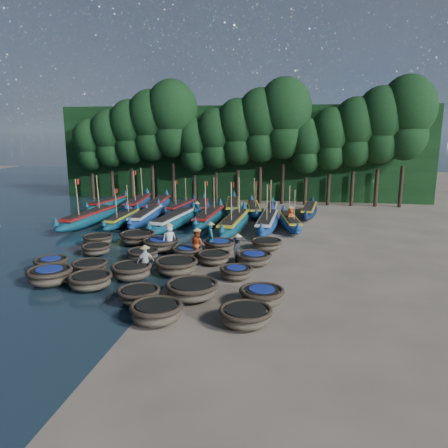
% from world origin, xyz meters
% --- Properties ---
extents(ground, '(120.00, 120.00, 0.00)m').
position_xyz_m(ground, '(0.00, 0.00, 0.00)').
color(ground, gray).
rests_on(ground, ground).
extents(foliage_wall, '(40.00, 3.00, 10.00)m').
position_xyz_m(foliage_wall, '(0.00, 23.50, 5.00)').
color(foliage_wall, black).
rests_on(foliage_wall, ground).
extents(coracle_3, '(2.36, 2.36, 0.79)m').
position_xyz_m(coracle_3, '(0.91, -9.40, 0.45)').
color(coracle_3, brown).
rests_on(coracle_3, ground).
extents(coracle_4, '(2.59, 2.59, 0.72)m').
position_xyz_m(coracle_4, '(4.39, -9.09, 0.41)').
color(coracle_4, brown).
rests_on(coracle_4, ground).
extents(coracle_5, '(2.59, 2.59, 0.83)m').
position_xyz_m(coracle_5, '(-5.59, -6.13, 0.48)').
color(coracle_5, brown).
rests_on(coracle_5, ground).
extents(coracle_6, '(2.08, 2.08, 0.72)m').
position_xyz_m(coracle_6, '(-3.37, -6.34, 0.41)').
color(coracle_6, brown).
rests_on(coracle_6, ground).
extents(coracle_7, '(1.90, 1.90, 0.69)m').
position_xyz_m(coracle_7, '(-0.47, -7.64, 0.39)').
color(coracle_7, brown).
rests_on(coracle_7, ground).
extents(coracle_8, '(2.40, 2.40, 0.78)m').
position_xyz_m(coracle_8, '(1.70, -6.76, 0.45)').
color(coracle_8, brown).
rests_on(coracle_8, ground).
extents(coracle_9, '(2.17, 2.17, 0.79)m').
position_xyz_m(coracle_9, '(4.85, -7.01, 0.46)').
color(coracle_9, brown).
rests_on(coracle_9, ground).
extents(coracle_10, '(2.15, 2.15, 0.72)m').
position_xyz_m(coracle_10, '(-6.68, -4.17, 0.42)').
color(coracle_10, brown).
rests_on(coracle_10, ground).
extents(coracle_11, '(1.87, 1.87, 0.64)m').
position_xyz_m(coracle_11, '(-4.48, -4.17, 0.37)').
color(coracle_11, brown).
rests_on(coracle_11, ground).
extents(coracle_12, '(2.50, 2.50, 0.79)m').
position_xyz_m(coracle_12, '(-1.94, -4.72, 0.45)').
color(coracle_12, brown).
rests_on(coracle_12, ground).
extents(coracle_13, '(2.54, 2.54, 0.79)m').
position_xyz_m(coracle_13, '(0.05, -3.50, 0.45)').
color(coracle_13, brown).
rests_on(coracle_13, ground).
extents(coracle_14, '(1.69, 1.69, 0.63)m').
position_xyz_m(coracle_14, '(3.29, -3.79, 0.37)').
color(coracle_14, brown).
rests_on(coracle_14, ground).
extents(coracle_15, '(1.98, 1.98, 0.64)m').
position_xyz_m(coracle_15, '(-5.71, -0.83, 0.36)').
color(coracle_15, brown).
rests_on(coracle_15, ground).
extents(coracle_16, '(1.85, 1.85, 0.67)m').
position_xyz_m(coracle_16, '(-2.49, -1.52, 0.38)').
color(coracle_16, brown).
rests_on(coracle_16, ground).
extents(coracle_17, '(2.19, 2.19, 0.65)m').
position_xyz_m(coracle_17, '(-0.11, -0.53, 0.37)').
color(coracle_17, brown).
rests_on(coracle_17, ground).
extents(coracle_18, '(1.87, 1.87, 0.65)m').
position_xyz_m(coracle_18, '(1.67, -1.41, 0.37)').
color(coracle_18, brown).
rests_on(coracle_18, ground).
extents(coracle_19, '(2.48, 2.48, 0.69)m').
position_xyz_m(coracle_19, '(3.93, -1.25, 0.40)').
color(coracle_19, brown).
rests_on(coracle_19, ground).
extents(coracle_20, '(2.32, 2.32, 0.64)m').
position_xyz_m(coracle_20, '(-6.69, 1.47, 0.37)').
color(coracle_20, brown).
rests_on(coracle_20, ground).
extents(coracle_21, '(2.46, 2.46, 0.81)m').
position_xyz_m(coracle_21, '(-4.13, 2.00, 0.46)').
color(coracle_21, brown).
rests_on(coracle_21, ground).
extents(coracle_22, '(2.80, 2.80, 0.79)m').
position_xyz_m(coracle_22, '(-2.10, 0.62, 0.46)').
color(coracle_22, brown).
rests_on(coracle_22, ground).
extents(coracle_23, '(2.38, 2.38, 0.67)m').
position_xyz_m(coracle_23, '(1.53, 1.26, 0.39)').
color(coracle_23, brown).
rests_on(coracle_23, ground).
extents(coracle_24, '(2.19, 2.19, 0.66)m').
position_xyz_m(coracle_24, '(4.40, 2.05, 0.38)').
color(coracle_24, brown).
rests_on(coracle_24, ground).
extents(long_boat_1, '(2.29, 9.13, 3.89)m').
position_xyz_m(long_boat_1, '(-10.01, 7.00, 0.62)').
color(long_boat_1, '#0D3B4C').
rests_on(long_boat_1, ground).
extents(long_boat_2, '(1.41, 7.37, 3.13)m').
position_xyz_m(long_boat_2, '(-7.41, 7.41, 0.50)').
color(long_boat_2, '#0D3B4C').
rests_on(long_boat_2, ground).
extents(long_boat_3, '(1.92, 8.48, 1.49)m').
position_xyz_m(long_boat_3, '(-5.84, 8.44, 0.57)').
color(long_boat_3, navy).
rests_on(long_boat_3, ground).
extents(long_boat_4, '(2.66, 9.09, 1.61)m').
position_xyz_m(long_boat_4, '(-3.09, 7.11, 0.61)').
color(long_boat_4, '#0D3B4C').
rests_on(long_boat_4, ground).
extents(long_boat_5, '(1.88, 8.65, 3.68)m').
position_xyz_m(long_boat_5, '(-0.70, 9.01, 0.58)').
color(long_boat_5, '#0D3B4C').
rests_on(long_boat_5, ground).
extents(long_boat_6, '(2.06, 9.17, 3.90)m').
position_xyz_m(long_boat_6, '(1.62, 6.98, 0.62)').
color(long_boat_6, '#0D3B4C').
rests_on(long_boat_6, ground).
extents(long_boat_7, '(1.77, 8.64, 3.67)m').
position_xyz_m(long_boat_7, '(4.05, 7.74, 0.58)').
color(long_boat_7, navy).
rests_on(long_boat_7, ground).
extents(long_boat_8, '(2.54, 7.38, 3.18)m').
position_xyz_m(long_boat_8, '(5.72, 8.65, 0.50)').
color(long_boat_8, navy).
rests_on(long_boat_8, ground).
extents(long_boat_9, '(2.09, 7.47, 1.32)m').
position_xyz_m(long_boat_9, '(-11.79, 14.43, 0.50)').
color(long_boat_9, '#0D3B4C').
rests_on(long_boat_9, ground).
extents(long_boat_10, '(2.73, 9.03, 3.87)m').
position_xyz_m(long_boat_10, '(-8.70, 14.37, 0.61)').
color(long_boat_10, navy).
rests_on(long_boat_10, ground).
extents(long_boat_11, '(2.30, 8.78, 1.55)m').
position_xyz_m(long_boat_11, '(-6.63, 13.95, 0.59)').
color(long_boat_11, navy).
rests_on(long_boat_11, ground).
extents(long_boat_12, '(2.14, 7.24, 3.10)m').
position_xyz_m(long_boat_12, '(-4.31, 13.62, 0.49)').
color(long_boat_12, '#0E1934').
rests_on(long_boat_12, ground).
extents(long_boat_13, '(2.51, 7.46, 1.33)m').
position_xyz_m(long_boat_13, '(-2.42, 14.14, 0.51)').
color(long_boat_13, navy).
rests_on(long_boat_13, ground).
extents(long_boat_14, '(2.66, 8.84, 1.57)m').
position_xyz_m(long_boat_14, '(0.49, 14.11, 0.60)').
color(long_boat_14, '#0D3B4C').
rests_on(long_boat_14, ground).
extents(long_boat_15, '(2.45, 7.40, 3.18)m').
position_xyz_m(long_boat_15, '(2.40, 13.77, 0.50)').
color(long_boat_15, navy).
rests_on(long_boat_15, ground).
extents(long_boat_16, '(1.41, 7.43, 1.31)m').
position_xyz_m(long_boat_16, '(4.00, 12.87, 0.50)').
color(long_boat_16, '#0D3B4C').
rests_on(long_boat_16, ground).
extents(long_boat_17, '(2.05, 7.53, 1.33)m').
position_xyz_m(long_boat_17, '(7.31, 13.84, 0.51)').
color(long_boat_17, '#0E1934').
rests_on(long_boat_17, ground).
extents(fisherman_0, '(1.04, 0.95, 1.98)m').
position_xyz_m(fisherman_0, '(-1.47, 0.42, 0.94)').
color(fisherman_0, silver).
rests_on(fisherman_0, ground).
extents(fisherman_1, '(0.64, 0.76, 1.99)m').
position_xyz_m(fisherman_1, '(0.99, 1.14, 0.98)').
color(fisherman_1, '#185667').
rests_on(fisherman_1, ground).
extents(fisherman_2, '(1.09, 1.08, 1.98)m').
position_xyz_m(fisherman_2, '(0.53, -0.57, 0.93)').
color(fisherman_2, '#BA4518').
rests_on(fisherman_2, ground).
extents(fisherman_3, '(0.82, 1.16, 1.82)m').
position_xyz_m(fisherman_3, '(2.98, -1.01, 0.85)').
color(fisherman_3, black).
rests_on(fisherman_3, ground).
extents(fisherman_4, '(0.95, 0.90, 1.78)m').
position_xyz_m(fisherman_4, '(-1.41, -4.09, 0.86)').
color(fisherman_4, silver).
rests_on(fisherman_4, ground).
extents(fisherman_5, '(1.31, 1.43, 1.79)m').
position_xyz_m(fisherman_5, '(-1.92, 9.89, 0.83)').
color(fisherman_5, '#185667').
rests_on(fisherman_5, ground).
extents(fisherman_6, '(0.85, 0.98, 1.89)m').
position_xyz_m(fisherman_6, '(5.77, 8.42, 0.91)').
color(fisherman_6, '#BA4518').
rests_on(fisherman_6, ground).
extents(tree_0, '(3.68, 3.68, 8.68)m').
position_xyz_m(tree_0, '(-16.00, 20.00, 5.97)').
color(tree_0, black).
rests_on(tree_0, ground).
extents(tree_1, '(4.09, 4.09, 9.65)m').
position_xyz_m(tree_1, '(-13.70, 20.00, 6.65)').
color(tree_1, black).
rests_on(tree_1, ground).
extents(tree_2, '(4.51, 4.51, 10.63)m').
position_xyz_m(tree_2, '(-11.40, 20.00, 7.32)').
color(tree_2, black).
rests_on(tree_2, ground).
extents(tree_3, '(4.92, 4.92, 11.60)m').
position_xyz_m(tree_3, '(-9.10, 20.00, 8.00)').
color(tree_3, black).
rests_on(tree_3, ground).
extents(tree_4, '(5.34, 5.34, 12.58)m').
position_xyz_m(tree_4, '(-6.80, 20.00, 8.67)').
color(tree_4, black).
rests_on(tree_4, ground).
extents(tree_5, '(3.68, 3.68, 8.68)m').
position_xyz_m(tree_5, '(-4.50, 20.00, 5.97)').
color(tree_5, black).
rests_on(tree_5, ground).
extents(tree_6, '(4.09, 4.09, 9.65)m').
position_xyz_m(tree_6, '(-2.20, 20.00, 6.65)').
color(tree_6, black).
rests_on(tree_6, ground).
extents(tree_7, '(4.51, 4.51, 10.63)m').
position_xyz_m(tree_7, '(0.10, 20.00, 7.32)').
color(tree_7, black).
rests_on(tree_7, ground).
extents(tree_8, '(4.92, 4.92, 11.60)m').
position_xyz_m(tree_8, '(2.40, 20.00, 8.00)').
color(tree_8, black).
rests_on(tree_8, ground).
extents(tree_9, '(5.34, 5.34, 12.58)m').
position_xyz_m(tree_9, '(4.70, 20.00, 8.67)').
color(tree_9, black).
rests_on(tree_9, ground).
extents(tree_10, '(3.68, 3.68, 8.68)m').
position_xyz_m(tree_10, '(7.00, 20.00, 5.97)').
color(tree_10, black).
rests_on(tree_10, ground).
extents(tree_11, '(4.09, 4.09, 9.65)m').
position_xyz_m(tree_11, '(9.30, 20.00, 6.65)').
color(tree_11, black).
rests_on(tree_11, ground).
extents(tree_12, '(4.51, 4.51, 10.63)m').
position_xyz_m(tree_12, '(11.60, 20.00, 7.32)').
color(tree_12, black).
rests_on(tree_12, ground).
extents(tree_13, '(4.92, 4.92, 11.60)m').
position_xyz_m(tree_13, '(13.90, 20.00, 8.00)').
color(tree_13, black).
rests_on(tree_13, ground).
extents(tree_14, '(5.34, 5.34, 12.58)m').
position_xyz_m(tree_14, '(16.20, 20.00, 8.67)').
color(tree_14, black).
rests_on(tree_14, ground).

